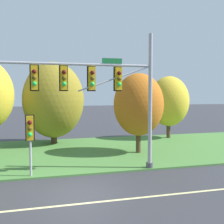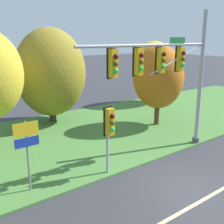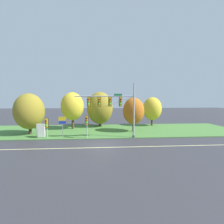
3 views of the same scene
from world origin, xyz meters
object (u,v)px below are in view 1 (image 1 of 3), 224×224
(tree_behind_signpost, at_px, (53,100))
(tree_tall_centre, at_px, (169,101))
(traffic_signal_mast, at_px, (103,87))
(pedestrian_signal_further_along, at_px, (30,132))
(tree_mid_verge, at_px, (139,105))

(tree_behind_signpost, bearing_deg, tree_tall_centre, 0.64)
(traffic_signal_mast, relative_size, pedestrian_signal_further_along, 2.63)
(traffic_signal_mast, bearing_deg, tree_behind_signpost, 102.73)
(tree_behind_signpost, relative_size, tree_mid_verge, 1.21)
(tree_mid_verge, bearing_deg, traffic_signal_mast, -131.26)
(tree_behind_signpost, xyz_separation_m, tree_tall_centre, (10.68, 0.12, -0.21))
(tree_behind_signpost, bearing_deg, traffic_signal_mast, -77.27)
(tree_behind_signpost, distance_m, tree_mid_verge, 7.74)
(pedestrian_signal_further_along, xyz_separation_m, tree_tall_centre, (12.38, 9.51, 1.15))
(pedestrian_signal_further_along, bearing_deg, tree_tall_centre, 37.51)
(tree_tall_centre, bearing_deg, tree_behind_signpost, -179.36)
(tree_mid_verge, xyz_separation_m, tree_tall_centre, (5.05, 5.44, 0.03))
(tree_mid_verge, distance_m, tree_tall_centre, 7.42)
(traffic_signal_mast, relative_size, tree_behind_signpost, 1.22)
(tree_mid_verge, relative_size, tree_tall_centre, 0.97)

